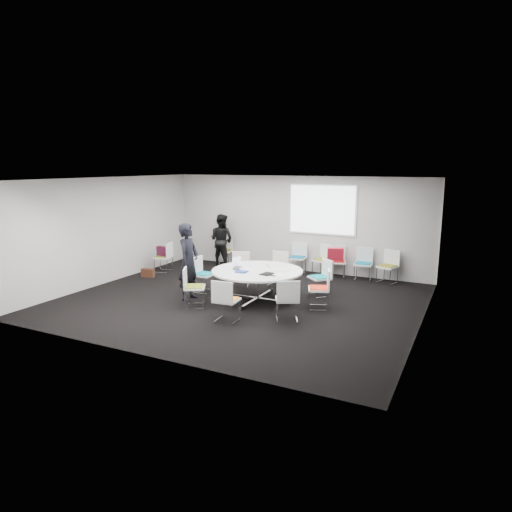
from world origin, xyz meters
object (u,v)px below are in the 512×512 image
at_px(chair_back_e, 387,273).
at_px(chair_ring_e, 204,281).
at_px(chair_ring_b, 320,285).
at_px(chair_ring_d, 240,276).
at_px(chair_person_back, 224,256).
at_px(person_back, 221,240).
at_px(chair_back_c, 337,268).
at_px(brown_bag, 148,273).
at_px(chair_back_a, 297,264).
at_px(chair_back_d, 363,270).
at_px(chair_ring_g, 226,308).
at_px(laptop, 239,268).
at_px(chair_ring_f, 194,295).
at_px(cup, 267,265).
at_px(chair_spare_left, 164,263).
at_px(chair_ring_a, 319,296).
at_px(chair_back_b, 323,266).
at_px(person_main, 189,262).
at_px(maroon_bag, 163,251).
at_px(chair_ring_c, 277,275).
at_px(conference_table, 257,279).
at_px(chair_ring_h, 287,308).

bearing_deg(chair_back_e, chair_ring_e, 55.55).
height_order(chair_ring_b, chair_ring_d, same).
xyz_separation_m(chair_person_back, person_back, (0.00, -0.17, 0.54)).
relative_size(chair_ring_e, person_back, 0.54).
relative_size(chair_back_c, brown_bag, 2.44).
xyz_separation_m(chair_ring_b, chair_back_a, (-1.35, 1.99, 0.00)).
bearing_deg(chair_back_d, chair_ring_g, 65.30).
relative_size(laptop, brown_bag, 1.02).
relative_size(chair_back_a, chair_back_e, 1.00).
relative_size(chair_person_back, brown_bag, 2.44).
height_order(chair_ring_f, laptop, chair_ring_f).
xyz_separation_m(chair_ring_f, chair_back_d, (2.81, 4.06, 0.00)).
height_order(chair_back_a, person_back, person_back).
xyz_separation_m(laptop, cup, (0.52, 0.45, 0.03)).
xyz_separation_m(chair_ring_g, chair_spare_left, (-3.83, 2.98, 0.00)).
bearing_deg(person_back, chair_ring_a, 150.37).
distance_m(chair_back_b, person_main, 4.23).
bearing_deg(chair_spare_left, chair_ring_e, -134.08).
relative_size(chair_spare_left, person_back, 0.54).
height_order(laptop, maroon_bag, maroon_bag).
height_order(chair_back_c, brown_bag, chair_back_c).
bearing_deg(chair_ring_c, chair_back_d, -137.91).
bearing_deg(maroon_bag, chair_back_c, 18.60).
bearing_deg(cup, person_back, 137.61).
bearing_deg(person_main, chair_back_d, -48.69).
relative_size(chair_person_back, person_main, 0.49).
bearing_deg(chair_ring_e, chair_ring_a, 90.82).
xyz_separation_m(chair_back_d, laptop, (-2.20, -3.10, 0.47)).
xyz_separation_m(chair_ring_b, maroon_bag, (-4.95, 0.37, 0.34)).
height_order(chair_ring_b, chair_ring_f, same).
xyz_separation_m(chair_ring_c, chair_spare_left, (-3.64, -0.05, 0.00)).
distance_m(conference_table, cup, 0.46).
relative_size(chair_back_d, laptop, 2.41).
bearing_deg(cup, maroon_bag, 165.18).
distance_m(chair_ring_e, chair_back_b, 3.63).
xyz_separation_m(chair_ring_g, laptop, (-0.52, 1.51, 0.47)).
bearing_deg(conference_table, chair_ring_a, 2.72).
xyz_separation_m(chair_back_e, maroon_bag, (-6.19, -1.60, 0.34)).
height_order(chair_back_b, brown_bag, chair_back_b).
distance_m(person_main, cup, 1.85).
bearing_deg(chair_ring_g, chair_ring_a, 45.46).
xyz_separation_m(chair_ring_h, chair_spare_left, (-4.91, 2.39, 0.00)).
xyz_separation_m(person_back, maroon_bag, (-1.14, -1.46, -0.19)).
relative_size(chair_ring_h, chair_back_e, 1.00).
bearing_deg(laptop, chair_ring_e, 64.77).
bearing_deg(chair_ring_d, chair_back_d, -164.07).
bearing_deg(brown_bag, conference_table, -10.15).
relative_size(conference_table, cup, 23.36).
xyz_separation_m(chair_ring_g, chair_person_back, (-2.71, 4.59, 0.00)).
distance_m(chair_back_c, chair_back_d, 0.73).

